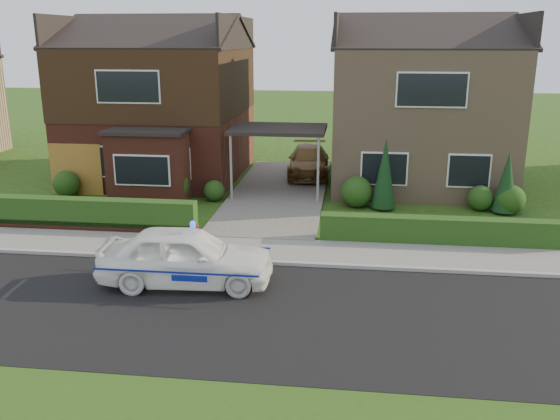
# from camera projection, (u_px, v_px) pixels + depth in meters

# --- Properties ---
(ground) EXTENTS (120.00, 120.00, 0.00)m
(ground) POSITION_uv_depth(u_px,v_px,m) (222.00, 310.00, 14.13)
(ground) COLOR #204412
(ground) RESTS_ON ground
(road) EXTENTS (60.00, 6.00, 0.02)m
(road) POSITION_uv_depth(u_px,v_px,m) (222.00, 310.00, 14.13)
(road) COLOR black
(road) RESTS_ON ground
(kerb) EXTENTS (60.00, 0.16, 0.12)m
(kerb) POSITION_uv_depth(u_px,v_px,m) (244.00, 262.00, 17.02)
(kerb) COLOR #9E9993
(kerb) RESTS_ON ground
(sidewalk) EXTENTS (60.00, 2.00, 0.10)m
(sidewalk) POSITION_uv_depth(u_px,v_px,m) (251.00, 250.00, 18.02)
(sidewalk) COLOR slate
(sidewalk) RESTS_ON ground
(driveway) EXTENTS (3.80, 12.00, 0.12)m
(driveway) POSITION_uv_depth(u_px,v_px,m) (279.00, 192.00, 24.59)
(driveway) COLOR #666059
(driveway) RESTS_ON ground
(house_left) EXTENTS (7.50, 9.53, 7.25)m
(house_left) POSITION_uv_depth(u_px,v_px,m) (161.00, 93.00, 26.97)
(house_left) COLOR brown
(house_left) RESTS_ON ground
(house_right) EXTENTS (7.50, 8.06, 7.25)m
(house_right) POSITION_uv_depth(u_px,v_px,m) (419.00, 99.00, 25.75)
(house_right) COLOR #A17F62
(house_right) RESTS_ON ground
(carport_link) EXTENTS (3.80, 3.00, 2.77)m
(carport_link) POSITION_uv_depth(u_px,v_px,m) (278.00, 130.00, 23.81)
(carport_link) COLOR black
(carport_link) RESTS_ON ground
(garage_door) EXTENTS (2.20, 0.10, 2.10)m
(garage_door) POSITION_uv_depth(u_px,v_px,m) (76.00, 169.00, 24.28)
(garage_door) COLOR brown
(garage_door) RESTS_ON ground
(dwarf_wall) EXTENTS (7.70, 0.25, 0.36)m
(dwarf_wall) POSITION_uv_depth(u_px,v_px,m) (86.00, 226.00, 19.80)
(dwarf_wall) COLOR brown
(dwarf_wall) RESTS_ON ground
(hedge_left) EXTENTS (7.50, 0.55, 0.90)m
(hedge_left) POSITION_uv_depth(u_px,v_px,m) (88.00, 230.00, 20.00)
(hedge_left) COLOR #1B3D13
(hedge_left) RESTS_ON ground
(hedge_right) EXTENTS (7.50, 0.55, 0.80)m
(hedge_right) POSITION_uv_depth(u_px,v_px,m) (440.00, 245.00, 18.55)
(hedge_right) COLOR #1B3D13
(hedge_right) RESTS_ON ground
(shrub_left_far) EXTENTS (1.08, 1.08, 1.08)m
(shrub_left_far) POSITION_uv_depth(u_px,v_px,m) (67.00, 184.00, 24.02)
(shrub_left_far) COLOR #1B3D13
(shrub_left_far) RESTS_ON ground
(shrub_left_mid) EXTENTS (1.32, 1.32, 1.32)m
(shrub_left_mid) POSITION_uv_depth(u_px,v_px,m) (172.00, 185.00, 23.27)
(shrub_left_mid) COLOR #1B3D13
(shrub_left_mid) RESTS_ON ground
(shrub_left_near) EXTENTS (0.84, 0.84, 0.84)m
(shrub_left_near) POSITION_uv_depth(u_px,v_px,m) (214.00, 191.00, 23.43)
(shrub_left_near) COLOR #1B3D13
(shrub_left_near) RESTS_ON ground
(shrub_right_near) EXTENTS (1.20, 1.20, 1.20)m
(shrub_right_near) POSITION_uv_depth(u_px,v_px,m) (357.00, 192.00, 22.54)
(shrub_right_near) COLOR #1B3D13
(shrub_right_near) RESTS_ON ground
(shrub_right_mid) EXTENTS (0.96, 0.96, 0.96)m
(shrub_right_mid) POSITION_uv_depth(u_px,v_px,m) (480.00, 198.00, 22.13)
(shrub_right_mid) COLOR #1B3D13
(shrub_right_mid) RESTS_ON ground
(shrub_right_far) EXTENTS (1.08, 1.08, 1.08)m
(shrub_right_far) POSITION_uv_depth(u_px,v_px,m) (510.00, 199.00, 21.71)
(shrub_right_far) COLOR #1B3D13
(shrub_right_far) RESTS_ON ground
(conifer_a) EXTENTS (0.90, 0.90, 2.60)m
(conifer_a) POSITION_uv_depth(u_px,v_px,m) (384.00, 176.00, 22.03)
(conifer_a) COLOR black
(conifer_a) RESTS_ON ground
(conifer_b) EXTENTS (0.90, 0.90, 2.20)m
(conifer_b) POSITION_uv_depth(u_px,v_px,m) (506.00, 184.00, 21.58)
(conifer_b) COLOR black
(conifer_b) RESTS_ON ground
(police_car) EXTENTS (4.16, 4.63, 1.71)m
(police_car) POSITION_uv_depth(u_px,v_px,m) (186.00, 257.00, 15.41)
(police_car) COLOR white
(police_car) RESTS_ON ground
(driveway_car) EXTENTS (2.07, 4.59, 1.31)m
(driveway_car) POSITION_uv_depth(u_px,v_px,m) (309.00, 161.00, 27.29)
(driveway_car) COLOR brown
(driveway_car) RESTS_ON driveway
(potted_plant_a) EXTENTS (0.43, 0.30, 0.81)m
(potted_plant_a) POSITION_uv_depth(u_px,v_px,m) (50.00, 212.00, 20.59)
(potted_plant_a) COLOR gray
(potted_plant_a) RESTS_ON ground
(potted_plant_b) EXTENTS (0.54, 0.49, 0.81)m
(potted_plant_b) POSITION_uv_depth(u_px,v_px,m) (143.00, 193.00, 23.19)
(potted_plant_b) COLOR gray
(potted_plant_b) RESTS_ON ground
(potted_plant_c) EXTENTS (0.64, 0.64, 0.86)m
(potted_plant_c) POSITION_uv_depth(u_px,v_px,m) (76.00, 213.00, 20.48)
(potted_plant_c) COLOR gray
(potted_plant_c) RESTS_ON ground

